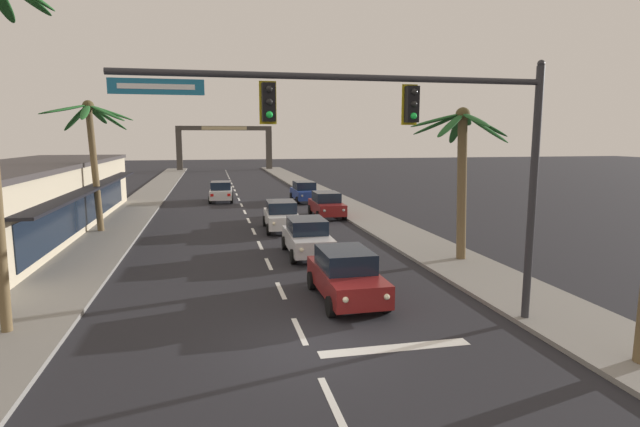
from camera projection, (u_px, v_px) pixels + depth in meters
ground_plane at (306, 346)px, 12.92m from camera, size 220.00×220.00×0.00m
sidewalk_right at (365, 216)px, 33.87m from camera, size 3.20×110.00×0.14m
sidewalk_left at (120, 224)px, 30.60m from camera, size 3.20×110.00×0.14m
lane_markings at (254, 218)px, 33.15m from camera, size 4.28×89.55×0.01m
traffic_signal_mast at (417, 135)px, 13.08m from camera, size 11.22×0.41×7.41m
sedan_lead_at_stop_bar at (346, 275)px, 16.48m from camera, size 1.97×4.46×1.68m
sedan_third_in_queue at (307, 237)px, 22.74m from camera, size 2.00×4.47×1.68m
sedan_fifth_in_queue at (281, 215)px, 28.95m from camera, size 2.07×4.50×1.68m
sedan_oncoming_far at (221, 191)px, 41.74m from camera, size 2.10×4.51×1.68m
sedan_parked_nearest_kerb at (327, 204)px, 33.65m from camera, size 1.98×4.46×1.68m
sedan_parked_mid_kerb at (304, 192)px, 41.57m from camera, size 1.98×4.46×1.68m
palm_left_second at (92, 135)px, 27.23m from camera, size 4.91×4.78×7.31m
palm_right_second at (462, 153)px, 20.97m from camera, size 4.22×4.08×6.56m
storefront_strip_left at (25, 199)px, 27.31m from camera, size 7.27×27.29×3.92m
town_gateway_arch at (225, 142)px, 80.79m from camera, size 15.18×0.90×7.09m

